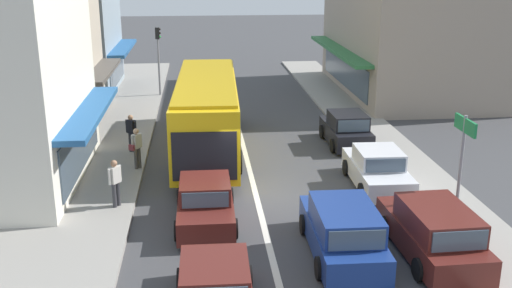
{
  "coord_description": "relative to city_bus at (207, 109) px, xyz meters",
  "views": [
    {
      "loc": [
        -1.92,
        -19.57,
        8.11
      ],
      "look_at": [
        0.22,
        2.49,
        1.2
      ],
      "focal_mm": 42.0,
      "sensor_mm": 36.0,
      "label": 1
    }
  ],
  "objects": [
    {
      "name": "pedestrian_far_walker",
      "position": [
        -3.16,
        -6.15,
        -0.81
      ],
      "size": [
        0.39,
        0.47,
        1.63
      ],
      "color": "#333338",
      "rests_on": "sidewalk_left"
    },
    {
      "name": "ground_plane",
      "position": [
        1.61,
        -5.5,
        -1.88
      ],
      "size": [
        140.0,
        140.0,
        0.0
      ],
      "primitive_type": "plane",
      "color": "#3F3F42"
    },
    {
      "name": "shopfront_mid_block",
      "position": [
        -8.57,
        5.14,
        1.95
      ],
      "size": [
        7.09,
        7.34,
        7.68
      ],
      "color": "#B2A38E",
      "rests_on": "ground"
    },
    {
      "name": "parked_wagon_kerb_front",
      "position": [
        6.13,
        -10.32,
        -1.14
      ],
      "size": [
        2.03,
        4.55,
        1.58
      ],
      "color": "#561E19",
      "rests_on": "ground"
    },
    {
      "name": "city_bus",
      "position": [
        0.0,
        0.0,
        0.0
      ],
      "size": [
        3.01,
        10.94,
        3.23
      ],
      "color": "yellow",
      "rests_on": "ground"
    },
    {
      "name": "pedestrian_with_handbag_near",
      "position": [
        -2.81,
        -2.38,
        -0.81
      ],
      "size": [
        0.49,
        0.61,
        1.63
      ],
      "color": "#4C4742",
      "rests_on": "sidewalk_left"
    },
    {
      "name": "parked_hatchback_kerb_third",
      "position": [
        6.24,
        0.29,
        -1.17
      ],
      "size": [
        1.85,
        3.72,
        1.54
      ],
      "color": "black",
      "rests_on": "ground"
    },
    {
      "name": "sedan_adjacent_lane_lead",
      "position": [
        -0.21,
        -7.38,
        -1.22
      ],
      "size": [
        1.92,
        4.21,
        1.47
      ],
      "color": "#561E19",
      "rests_on": "ground"
    },
    {
      "name": "kerb_right",
      "position": [
        7.81,
        0.5,
        -1.82
      ],
      "size": [
        2.8,
        44.0,
        0.12
      ],
      "primitive_type": "cube",
      "color": "gray",
      "rests_on": "ground"
    },
    {
      "name": "directional_road_sign",
      "position": [
        7.63,
        -8.43,
        0.8
      ],
      "size": [
        0.1,
        1.4,
        3.6
      ],
      "color": "gray",
      "rests_on": "ground"
    },
    {
      "name": "wagon_behind_bus_mid",
      "position": [
        3.61,
        -10.02,
        -1.14
      ],
      "size": [
        2.0,
        4.53,
        1.58
      ],
      "color": "navy",
      "rests_on": "ground"
    },
    {
      "name": "parked_sedan_kerb_second",
      "position": [
        6.14,
        -4.87,
        -1.22
      ],
      "size": [
        1.97,
        4.24,
        1.47
      ],
      "color": "silver",
      "rests_on": "ground"
    },
    {
      "name": "building_right_far",
      "position": [
        13.09,
        11.02,
        2.8
      ],
      "size": [
        9.81,
        13.47,
        9.37
      ],
      "color": "gray",
      "rests_on": "ground"
    },
    {
      "name": "pedestrian_browsing_midblock",
      "position": [
        -3.23,
        -0.2,
        -0.81
      ],
      "size": [
        0.48,
        0.39,
        1.63
      ],
      "color": "#333338",
      "rests_on": "sidewalk_left"
    },
    {
      "name": "traffic_light_downstreet",
      "position": [
        -2.66,
        11.01,
        0.97
      ],
      "size": [
        0.33,
        0.24,
        4.2
      ],
      "color": "gray",
      "rests_on": "ground"
    },
    {
      "name": "shopfront_far_end",
      "position": [
        -8.57,
        13.12,
        2.41
      ],
      "size": [
        7.31,
        7.9,
        8.6
      ],
      "color": "#84939E",
      "rests_on": "ground"
    },
    {
      "name": "lane_centre_line",
      "position": [
        1.61,
        -1.5,
        -1.88
      ],
      "size": [
        0.2,
        28.0,
        0.01
      ],
      "primitive_type": "cube",
      "color": "silver",
      "rests_on": "ground"
    },
    {
      "name": "sidewalk_left",
      "position": [
        -5.19,
        0.5,
        -1.81
      ],
      "size": [
        5.2,
        44.0,
        0.14
      ],
      "primitive_type": "cube",
      "color": "gray",
      "rests_on": "ground"
    }
  ]
}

